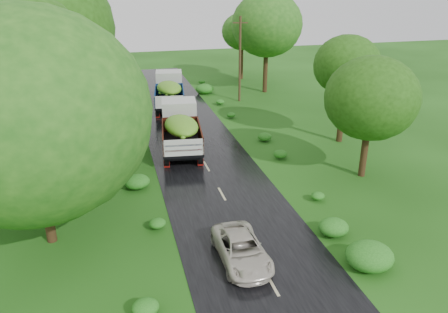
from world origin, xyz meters
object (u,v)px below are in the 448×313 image
object	(u,v)px
truck_far	(169,90)
truck_near	(181,126)
car	(241,249)
utility_pole	(240,59)

from	to	relation	value
truck_far	truck_near	bearing A→B (deg)	-85.91
car	utility_pole	bearing A→B (deg)	73.06
truck_near	truck_far	xyz separation A→B (m)	(0.72, 10.75, -0.01)
truck_near	utility_pole	xyz separation A→B (m)	(7.66, 11.38, 2.43)
truck_near	car	world-z (taller)	truck_near
truck_near	car	bearing A→B (deg)	-81.87
car	utility_pole	size ratio (longest dim) A/B	0.51
utility_pole	truck_near	bearing A→B (deg)	-111.25
utility_pole	car	bearing A→B (deg)	-93.62
car	truck_near	bearing A→B (deg)	90.65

